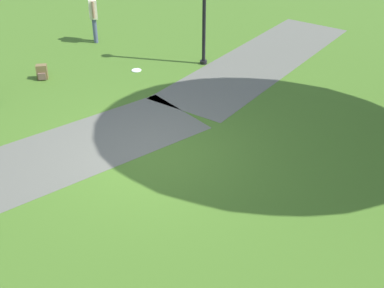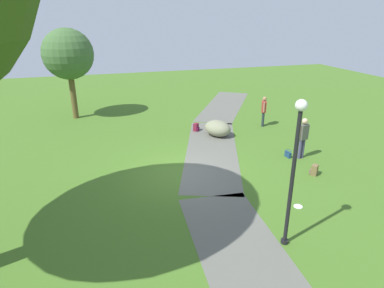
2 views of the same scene
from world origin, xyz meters
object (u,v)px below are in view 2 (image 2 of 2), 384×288
at_px(lamp_post, 294,161).
at_px(woman_with_handbag, 303,135).
at_px(lawn_boulder, 218,128).
at_px(spare_backpack_on_lawn, 314,170).
at_px(backpack_by_boulder, 196,127).
at_px(frisbee_on_grass, 298,206).
at_px(handbag_on_grass, 288,154).
at_px(man_near_boulder, 264,109).
at_px(young_tree_near_path, 68,55).

relative_size(lamp_post, woman_with_handbag, 2.23).
bearing_deg(lamp_post, lawn_boulder, -8.59).
bearing_deg(lawn_boulder, lamp_post, 171.41).
distance_m(woman_with_handbag, spare_backpack_on_lawn, 1.78).
distance_m(backpack_by_boulder, frisbee_on_grass, 7.94).
xyz_separation_m(lawn_boulder, woman_with_handbag, (-3.57, -2.37, 0.62)).
height_order(handbag_on_grass, backpack_by_boulder, backpack_by_boulder).
height_order(lamp_post, man_near_boulder, lamp_post).
distance_m(lawn_boulder, handbag_on_grass, 3.86).
xyz_separation_m(young_tree_near_path, spare_backpack_on_lawn, (-10.35, -8.76, -3.40)).
relative_size(young_tree_near_path, handbag_on_grass, 15.32).
bearing_deg(backpack_by_boulder, lamp_post, 177.18).
relative_size(woman_with_handbag, backpack_by_boulder, 4.35).
relative_size(woman_with_handbag, spare_backpack_on_lawn, 4.35).
xyz_separation_m(man_near_boulder, spare_backpack_on_lawn, (-5.85, 0.95, -0.73)).
distance_m(woman_with_handbag, backpack_by_boulder, 5.63).
relative_size(woman_with_handbag, frisbee_on_grass, 6.32).
xyz_separation_m(woman_with_handbag, man_near_boulder, (4.34, -0.53, -0.09)).
height_order(lawn_boulder, man_near_boulder, man_near_boulder).
height_order(woman_with_handbag, handbag_on_grass, woman_with_handbag).
bearing_deg(spare_backpack_on_lawn, young_tree_near_path, 40.25).
distance_m(young_tree_near_path, lamp_post, 14.71).
distance_m(woman_with_handbag, man_near_boulder, 4.37).
bearing_deg(lamp_post, handbag_on_grass, -32.55).
relative_size(lawn_boulder, handbag_on_grass, 5.34).
bearing_deg(young_tree_near_path, backpack_by_boulder, -125.17).
bearing_deg(lawn_boulder, frisbee_on_grass, -179.14).
relative_size(handbag_on_grass, frisbee_on_grass, 1.19).
bearing_deg(backpack_by_boulder, handbag_on_grass, -148.24).
distance_m(lamp_post, backpack_by_boulder, 9.58).
bearing_deg(lamp_post, man_near_boulder, -24.60).
bearing_deg(man_near_boulder, frisbee_on_grass, 159.89).
height_order(man_near_boulder, backpack_by_boulder, man_near_boulder).
distance_m(lamp_post, frisbee_on_grass, 3.08).
height_order(young_tree_near_path, man_near_boulder, young_tree_near_path).
relative_size(young_tree_near_path, lamp_post, 1.29).
distance_m(lawn_boulder, man_near_boulder, 3.04).
xyz_separation_m(lamp_post, man_near_boulder, (9.07, -4.15, -1.45)).
xyz_separation_m(woman_with_handbag, handbag_on_grass, (0.22, 0.46, -0.87)).
distance_m(lawn_boulder, frisbee_on_grass, 6.87).
bearing_deg(spare_backpack_on_lawn, woman_with_handbag, -15.66).
xyz_separation_m(spare_backpack_on_lawn, frisbee_on_grass, (-1.78, 1.84, -0.18)).
height_order(lamp_post, woman_with_handbag, lamp_post).
height_order(young_tree_near_path, handbag_on_grass, young_tree_near_path).
height_order(young_tree_near_path, lawn_boulder, young_tree_near_path).
relative_size(young_tree_near_path, man_near_boulder, 3.11).
bearing_deg(frisbee_on_grass, handbag_on_grass, -27.15).
height_order(lamp_post, lawn_boulder, lamp_post).
xyz_separation_m(lamp_post, spare_backpack_on_lawn, (3.21, -3.20, -2.18)).
bearing_deg(handbag_on_grass, young_tree_near_path, 45.38).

